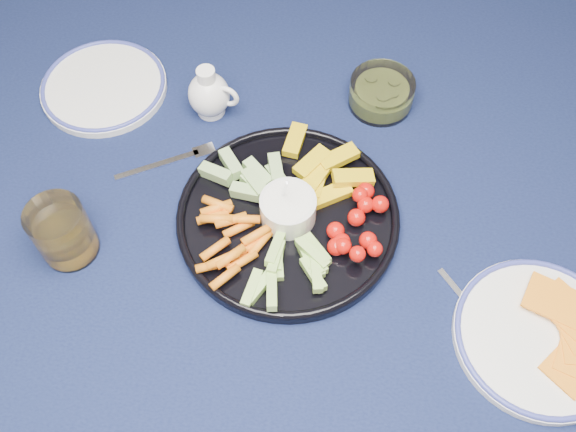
# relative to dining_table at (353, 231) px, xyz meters

# --- Properties ---
(dining_table) EXTENTS (1.67, 1.07, 0.75)m
(dining_table) POSITION_rel_dining_table_xyz_m (0.00, 0.00, 0.00)
(dining_table) COLOR #51321B
(dining_table) RESTS_ON ground
(crudite_platter) EXTENTS (0.33, 0.33, 0.10)m
(crudite_platter) POSITION_rel_dining_table_xyz_m (-0.10, -0.05, 0.11)
(crudite_platter) COLOR black
(crudite_platter) RESTS_ON dining_table
(creamer_pitcher) EXTENTS (0.09, 0.07, 0.09)m
(creamer_pitcher) POSITION_rel_dining_table_xyz_m (-0.25, 0.15, 0.13)
(creamer_pitcher) COLOR white
(creamer_pitcher) RESTS_ON dining_table
(pickle_bowl) EXTENTS (0.11, 0.11, 0.05)m
(pickle_bowl) POSITION_rel_dining_table_xyz_m (0.02, 0.20, 0.11)
(pickle_bowl) COLOR white
(pickle_bowl) RESTS_ON dining_table
(cheese_plate) EXTENTS (0.23, 0.23, 0.03)m
(cheese_plate) POSITION_rel_dining_table_xyz_m (0.25, -0.19, 0.10)
(cheese_plate) COLOR white
(cheese_plate) RESTS_ON dining_table
(juice_tumbler) EXTENTS (0.08, 0.08, 0.10)m
(juice_tumbler) POSITION_rel_dining_table_xyz_m (-0.41, -0.13, 0.13)
(juice_tumbler) COLOR white
(juice_tumbler) RESTS_ON dining_table
(fork_left) EXTENTS (0.15, 0.09, 0.00)m
(fork_left) POSITION_rel_dining_table_xyz_m (-0.29, 0.04, 0.09)
(fork_left) COLOR silver
(fork_left) RESTS_ON dining_table
(fork_right) EXTENTS (0.10, 0.12, 0.00)m
(fork_right) POSITION_rel_dining_table_xyz_m (0.18, -0.17, 0.09)
(fork_right) COLOR silver
(fork_right) RESTS_ON dining_table
(side_plate_extra) EXTENTS (0.21, 0.21, 0.02)m
(side_plate_extra) POSITION_rel_dining_table_xyz_m (-0.44, 0.17, 0.10)
(side_plate_extra) COLOR white
(side_plate_extra) RESTS_ON dining_table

